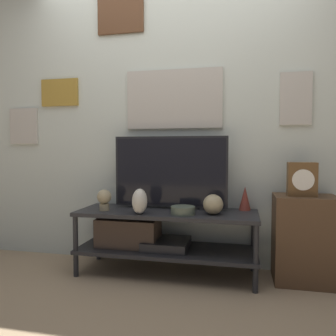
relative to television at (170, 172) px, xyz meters
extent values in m
plane|color=#997F60|center=(-0.01, -0.39, -0.83)|extent=(12.00, 12.00, 0.00)
cube|color=beige|center=(-0.01, 0.19, 0.52)|extent=(6.40, 0.06, 2.70)
cube|color=#B2ADA3|center=(0.00, 0.14, 0.62)|extent=(0.84, 0.02, 0.51)
cube|color=#B2BCC6|center=(0.00, 0.14, 0.62)|extent=(0.80, 0.01, 0.47)
cube|color=olive|center=(-1.09, 0.14, 0.72)|extent=(0.37, 0.02, 0.25)
cube|color=white|center=(-1.09, 0.14, 0.72)|extent=(0.34, 0.01, 0.21)
cube|color=#4C2D19|center=(-0.48, 0.14, 1.41)|extent=(0.43, 0.02, 0.38)
cube|color=beige|center=(-0.48, 0.14, 1.41)|extent=(0.39, 0.01, 0.34)
cube|color=#B7B2A8|center=(1.00, 0.14, 0.59)|extent=(0.25, 0.02, 0.42)
cube|color=beige|center=(1.00, 0.14, 0.59)|extent=(0.21, 0.01, 0.39)
cube|color=#B7B2A8|center=(-1.48, 0.14, 0.41)|extent=(0.30, 0.02, 0.34)
cube|color=beige|center=(-1.48, 0.14, 0.41)|extent=(0.26, 0.01, 0.31)
cube|color=#232326|center=(-0.01, -0.11, -0.33)|extent=(1.45, 0.49, 0.03)
cube|color=#232326|center=(-0.01, -0.11, -0.63)|extent=(1.45, 0.49, 0.03)
cylinder|color=#232326|center=(-0.70, -0.32, -0.57)|extent=(0.04, 0.04, 0.52)
cylinder|color=#232326|center=(0.69, -0.32, -0.57)|extent=(0.04, 0.04, 0.52)
cylinder|color=#232326|center=(-0.70, 0.11, -0.57)|extent=(0.04, 0.04, 0.52)
cylinder|color=#232326|center=(0.69, 0.11, -0.57)|extent=(0.04, 0.04, 0.52)
cube|color=black|center=(-0.01, -0.11, -0.58)|extent=(0.36, 0.34, 0.07)
cube|color=#47382D|center=(-0.33, -0.11, -0.50)|extent=(0.51, 0.27, 0.23)
cylinder|color=black|center=(-0.26, 0.00, -0.30)|extent=(0.05, 0.05, 0.02)
cylinder|color=black|center=(0.26, 0.00, -0.30)|extent=(0.05, 0.05, 0.02)
cube|color=black|center=(0.00, 0.00, 0.00)|extent=(0.95, 0.04, 0.59)
cube|color=black|center=(0.00, -0.01, 0.00)|extent=(0.92, 0.01, 0.55)
sphere|color=tan|center=(0.37, -0.16, -0.24)|extent=(0.15, 0.15, 0.15)
ellipsoid|color=beige|center=(-0.18, -0.27, -0.21)|extent=(0.12, 0.15, 0.20)
cone|color=brown|center=(0.61, 0.07, -0.21)|extent=(0.10, 0.10, 0.20)
cylinder|color=#4C5647|center=(0.14, -0.21, -0.28)|extent=(0.19, 0.19, 0.06)
cylinder|color=beige|center=(0.09, 0.09, -0.25)|extent=(0.08, 0.08, 0.12)
cylinder|color=tan|center=(-0.51, -0.19, -0.29)|extent=(0.08, 0.08, 0.05)
sphere|color=tan|center=(-0.51, -0.19, -0.20)|extent=(0.12, 0.12, 0.12)
cube|color=#513823|center=(1.06, -0.04, -0.50)|extent=(0.46, 0.35, 0.66)
cube|color=brown|center=(1.02, -0.06, -0.04)|extent=(0.21, 0.10, 0.25)
cylinder|color=white|center=(1.02, -0.12, -0.04)|extent=(0.16, 0.01, 0.16)
camera|label=1|loc=(0.57, -2.66, 0.18)|focal=35.00mm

